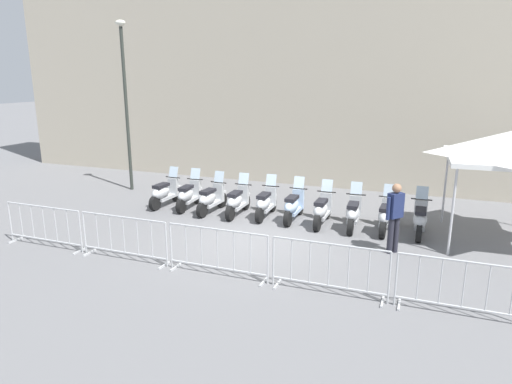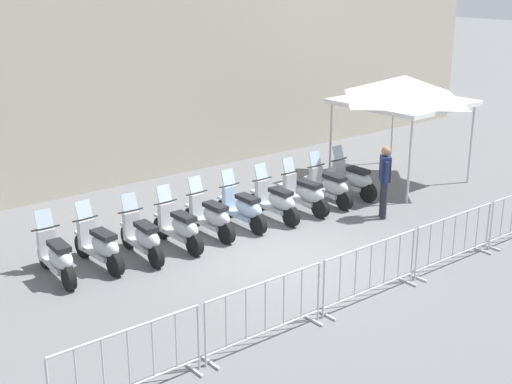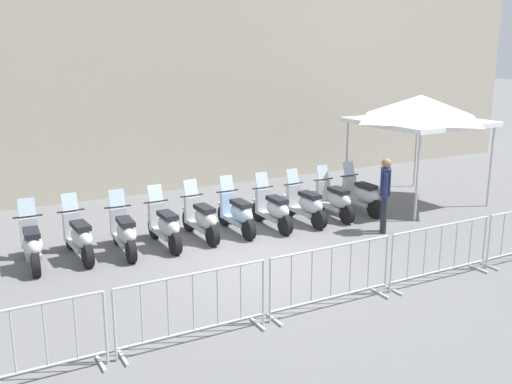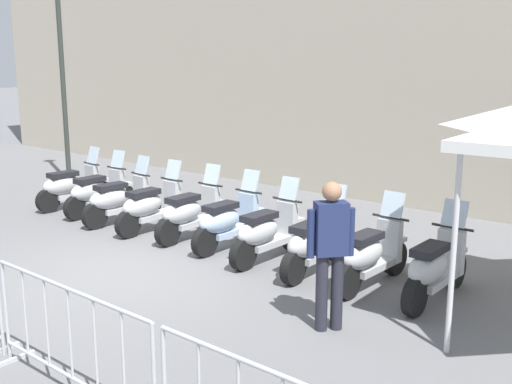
# 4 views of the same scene
# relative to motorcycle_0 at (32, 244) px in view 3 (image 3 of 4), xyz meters

# --- Properties ---
(ground_plane) EXTENTS (120.00, 120.00, 0.00)m
(ground_plane) POSITION_rel_motorcycle_0_xyz_m (3.91, -2.02, -0.45)
(ground_plane) COLOR slate
(motorcycle_0) EXTENTS (0.57, 1.73, 1.24)m
(motorcycle_0) POSITION_rel_motorcycle_0_xyz_m (0.00, 0.00, 0.00)
(motorcycle_0) COLOR black
(motorcycle_0) RESTS_ON ground
(motorcycle_1) EXTENTS (0.56, 1.72, 1.24)m
(motorcycle_1) POSITION_rel_motorcycle_0_xyz_m (0.89, -0.02, 0.00)
(motorcycle_1) COLOR black
(motorcycle_1) RESTS_ON ground
(motorcycle_2) EXTENTS (0.57, 1.73, 1.24)m
(motorcycle_2) POSITION_rel_motorcycle_0_xyz_m (1.76, -0.20, 0.00)
(motorcycle_2) COLOR black
(motorcycle_2) RESTS_ON ground
(motorcycle_3) EXTENTS (0.56, 1.72, 1.24)m
(motorcycle_3) POSITION_rel_motorcycle_0_xyz_m (2.65, -0.21, 0.00)
(motorcycle_3) COLOR black
(motorcycle_3) RESTS_ON ground
(motorcycle_4) EXTENTS (0.56, 1.72, 1.24)m
(motorcycle_4) POSITION_rel_motorcycle_0_xyz_m (3.54, -0.13, 0.00)
(motorcycle_4) COLOR black
(motorcycle_4) RESTS_ON ground
(motorcycle_5) EXTENTS (0.56, 1.72, 1.24)m
(motorcycle_5) POSITION_rel_motorcycle_0_xyz_m (4.43, -0.17, 0.00)
(motorcycle_5) COLOR black
(motorcycle_5) RESTS_ON ground
(motorcycle_6) EXTENTS (0.56, 1.72, 1.24)m
(motorcycle_6) POSITION_rel_motorcycle_0_xyz_m (5.31, -0.30, 0.00)
(motorcycle_6) COLOR black
(motorcycle_6) RESTS_ON ground
(motorcycle_7) EXTENTS (0.56, 1.72, 1.24)m
(motorcycle_7) POSITION_rel_motorcycle_0_xyz_m (6.19, -0.34, 0.00)
(motorcycle_7) COLOR black
(motorcycle_7) RESTS_ON ground
(motorcycle_8) EXTENTS (0.56, 1.73, 1.24)m
(motorcycle_8) POSITION_rel_motorcycle_0_xyz_m (7.07, -0.33, 0.00)
(motorcycle_8) COLOR black
(motorcycle_8) RESTS_ON ground
(motorcycle_9) EXTENTS (0.56, 1.72, 1.24)m
(motorcycle_9) POSITION_rel_motorcycle_0_xyz_m (7.96, -0.31, 0.00)
(motorcycle_9) COLOR black
(motorcycle_9) RESTS_ON ground
(barrier_segment_0) EXTENTS (2.32, 0.52, 1.07)m
(barrier_segment_0) POSITION_rel_motorcycle_0_xyz_m (-0.99, -4.22, 0.07)
(barrier_segment_0) COLOR #B2B5B7
(barrier_segment_0) RESTS_ON ground
(barrier_segment_1) EXTENTS (2.32, 0.52, 1.07)m
(barrier_segment_1) POSITION_rel_motorcycle_0_xyz_m (1.42, -4.31, 0.07)
(barrier_segment_1) COLOR #B2B5B7
(barrier_segment_1) RESTS_ON ground
(barrier_segment_2) EXTENTS (2.32, 0.52, 1.07)m
(barrier_segment_2) POSITION_rel_motorcycle_0_xyz_m (3.82, -4.40, 0.07)
(barrier_segment_2) COLOR #B2B5B7
(barrier_segment_2) RESTS_ON ground
(barrier_segment_3) EXTENTS (2.32, 0.52, 1.07)m
(barrier_segment_3) POSITION_rel_motorcycle_0_xyz_m (6.22, -4.49, 0.07)
(barrier_segment_3) COLOR #B2B5B7
(barrier_segment_3) RESTS_ON ground
(officer_near_row_end) EXTENTS (0.40, 0.43, 1.73)m
(officer_near_row_end) POSITION_rel_motorcycle_0_xyz_m (7.33, -1.82, 0.53)
(officer_near_row_end) COLOR #23232D
(officer_near_row_end) RESTS_ON ground
(canopy_tent) EXTENTS (2.96, 2.96, 2.91)m
(canopy_tent) POSITION_rel_motorcycle_0_xyz_m (9.95, -0.21, 2.06)
(canopy_tent) COLOR silver
(canopy_tent) RESTS_ON ground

